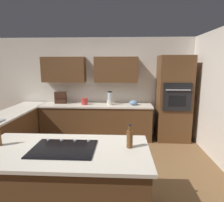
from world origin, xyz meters
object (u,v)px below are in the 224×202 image
at_px(wall_oven, 174,99).
at_px(mixing_bowl, 133,103).
at_px(spice_rack, 60,98).
at_px(second_bottle, 130,138).
at_px(blender, 110,99).
at_px(kettle, 84,101).
at_px(cooktop, 64,148).

distance_m(wall_oven, mixing_bowl, 1.01).
height_order(mixing_bowl, spice_rack, spice_rack).
bearing_deg(second_bottle, wall_oven, -114.54).
xyz_separation_m(blender, kettle, (0.65, -0.00, -0.07)).
xyz_separation_m(cooktop, spice_rack, (0.90, -2.79, 0.15)).
bearing_deg(mixing_bowl, blender, 0.00).
bearing_deg(mixing_bowl, kettle, 0.00).
distance_m(kettle, second_bottle, 2.81).
bearing_deg(blender, second_bottle, 98.79).
relative_size(blender, mixing_bowl, 1.58).
height_order(cooktop, kettle, kettle).
height_order(kettle, second_bottle, second_bottle).
relative_size(wall_oven, second_bottle, 7.11).
xyz_separation_m(mixing_bowl, kettle, (1.25, 0.00, 0.02)).
height_order(cooktop, blender, blender).
relative_size(blender, spice_rack, 1.12).
xyz_separation_m(wall_oven, mixing_bowl, (1.00, 0.01, -0.10)).
height_order(cooktop, spice_rack, spice_rack).
distance_m(spice_rack, kettle, 0.66).
bearing_deg(wall_oven, second_bottle, 65.46).
relative_size(spice_rack, kettle, 1.86).
xyz_separation_m(mixing_bowl, spice_rack, (1.90, -0.10, 0.09)).
relative_size(cooktop, blender, 2.19).
bearing_deg(blender, cooktop, 81.62).
distance_m(cooktop, spice_rack, 2.94).
relative_size(cooktop, kettle, 4.58).
distance_m(blender, second_bottle, 2.64).
xyz_separation_m(blender, mixing_bowl, (-0.60, -0.00, -0.09)).
distance_m(wall_oven, spice_rack, 2.90).
relative_size(cooktop, mixing_bowl, 3.46).
height_order(wall_oven, second_bottle, wall_oven).
bearing_deg(cooktop, mixing_bowl, -110.32).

